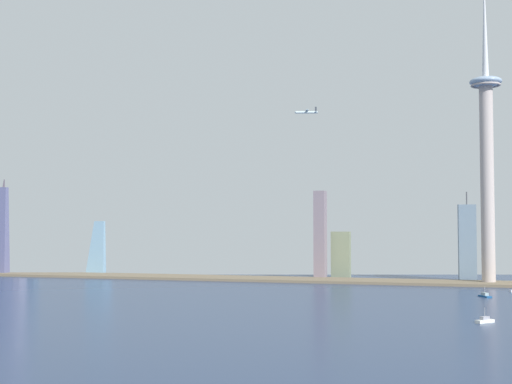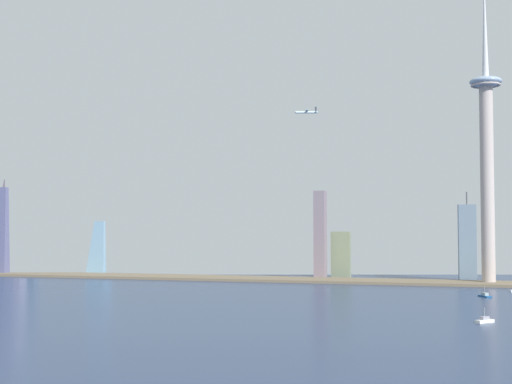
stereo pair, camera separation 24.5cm
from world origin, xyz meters
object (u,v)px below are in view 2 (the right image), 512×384
(observation_tower, at_px, (487,145))
(skyscraper_5, at_px, (341,255))
(skyscraper_1, at_px, (320,235))
(boat_4, at_px, (485,295))
(skyscraper_6, at_px, (99,248))
(skyscraper_4, at_px, (467,243))
(boat_1, at_px, (485,320))
(skyscraper_2, at_px, (17,214))
(airplane, at_px, (306,112))
(skyscraper_3, at_px, (2,229))
(skyscraper_0, at_px, (33,236))

(observation_tower, bearing_deg, skyscraper_5, 162.66)
(skyscraper_1, bearing_deg, boat_4, -43.40)
(observation_tower, relative_size, skyscraper_5, 6.08)
(skyscraper_6, bearing_deg, observation_tower, -3.95)
(skyscraper_4, relative_size, boat_1, 7.91)
(skyscraper_6, distance_m, boat_4, 550.30)
(skyscraper_2, height_order, airplane, airplane)
(skyscraper_2, xyz_separation_m, skyscraper_4, (628.39, 19.04, -38.24))
(skyscraper_1, distance_m, airplane, 175.54)
(skyscraper_2, bearing_deg, skyscraper_1, 0.10)
(boat_1, bearing_deg, skyscraper_3, -75.81)
(skyscraper_4, relative_size, skyscraper_5, 1.82)
(skyscraper_2, relative_size, skyscraper_5, 3.27)
(skyscraper_2, height_order, skyscraper_6, skyscraper_2)
(boat_4, xyz_separation_m, airplane, (-190.31, 81.43, 196.47))
(skyscraper_0, distance_m, skyscraper_6, 126.31)
(skyscraper_3, relative_size, skyscraper_5, 2.20)
(skyscraper_5, height_order, airplane, airplane)
(skyscraper_0, relative_size, skyscraper_3, 1.01)
(skyscraper_3, relative_size, airplane, 5.22)
(skyscraper_1, bearing_deg, skyscraper_4, 5.80)
(skyscraper_3, distance_m, skyscraper_5, 473.73)
(observation_tower, height_order, skyscraper_6, observation_tower)
(skyscraper_0, distance_m, boat_1, 755.80)
(boat_1, bearing_deg, skyscraper_4, -136.09)
(observation_tower, distance_m, boat_1, 384.84)
(skyscraper_0, distance_m, boat_4, 675.03)
(skyscraper_1, bearing_deg, skyscraper_5, 52.16)
(skyscraper_2, xyz_separation_m, skyscraper_5, (470.02, 28.66, -54.94))
(observation_tower, relative_size, boat_4, 20.21)
(skyscraper_5, xyz_separation_m, boat_4, (173.85, -212.81, -28.74))
(skyscraper_4, bearing_deg, airplane, -145.14)
(observation_tower, height_order, skyscraper_0, observation_tower)
(skyscraper_1, relative_size, boat_4, 6.19)
(boat_1, bearing_deg, skyscraper_5, -115.05)
(skyscraper_6, bearing_deg, skyscraper_0, 168.98)
(skyscraper_3, relative_size, skyscraper_4, 1.21)
(airplane, bearing_deg, boat_1, 108.16)
(observation_tower, relative_size, skyscraper_6, 4.93)
(skyscraper_1, height_order, skyscraper_6, skyscraper_1)
(boat_1, bearing_deg, skyscraper_6, -84.79)
(boat_4, distance_m, airplane, 285.39)
(skyscraper_6, xyz_separation_m, boat_4, (514.43, -192.12, -35.81))
(observation_tower, xyz_separation_m, skyscraper_6, (-522.19, 36.01, -124.96))
(skyscraper_4, bearing_deg, skyscraper_0, 178.81)
(skyscraper_2, bearing_deg, boat_1, -30.55)
(skyscraper_0, height_order, skyscraper_1, skyscraper_0)
(skyscraper_0, relative_size, skyscraper_2, 0.68)
(skyscraper_3, distance_m, skyscraper_6, 137.60)
(skyscraper_0, bearing_deg, boat_1, -32.89)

